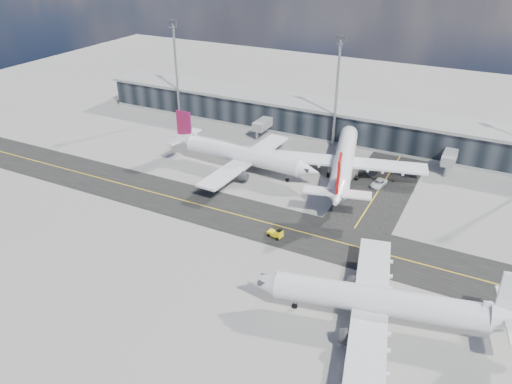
# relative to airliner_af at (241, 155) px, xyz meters

# --- Properties ---
(ground) EXTENTS (300.00, 300.00, 0.00)m
(ground) POSITION_rel_airliner_af_xyz_m (14.74, -23.24, -3.97)
(ground) COLOR gray
(ground) RESTS_ON ground
(taxiway_lanes) EXTENTS (180.00, 63.00, 0.03)m
(taxiway_lanes) POSITION_rel_airliner_af_xyz_m (18.65, -12.50, -3.96)
(taxiway_lanes) COLOR black
(taxiway_lanes) RESTS_ON ground
(terminal_concourse) EXTENTS (152.00, 19.80, 8.80)m
(terminal_concourse) POSITION_rel_airliner_af_xyz_m (14.78, 31.69, 0.12)
(terminal_concourse) COLOR black
(terminal_concourse) RESTS_ON ground
(floodlight_masts) EXTENTS (102.50, 0.70, 28.90)m
(floodlight_masts) POSITION_rel_airliner_af_xyz_m (14.74, 24.76, 11.64)
(floodlight_masts) COLOR gray
(floodlight_masts) RESTS_ON ground
(airliner_af) EXTENTS (40.55, 34.55, 12.02)m
(airliner_af) POSITION_rel_airliner_af_xyz_m (0.00, 0.00, 0.00)
(airliner_af) COLOR white
(airliner_af) RESTS_ON ground
(airliner_redtail) EXTENTS (38.12, 44.34, 13.27)m
(airliner_redtail) POSITION_rel_airliner_af_xyz_m (23.45, 7.07, 0.41)
(airliner_redtail) COLOR white
(airliner_redtail) RESTS_ON ground
(airliner_near) EXTENTS (40.80, 35.04, 12.17)m
(airliner_near) POSITION_rel_airliner_af_xyz_m (44.06, -37.16, 0.05)
(airliner_near) COLOR silver
(airliner_near) RESTS_ON ground
(baggage_tug) EXTENTS (3.20, 2.03, 1.87)m
(baggage_tug) POSITION_rel_airliner_af_xyz_m (20.52, -23.28, -3.03)
(baggage_tug) COLOR yellow
(baggage_tug) RESTS_ON ground
(service_van) EXTENTS (3.17, 5.47, 1.43)m
(service_van) POSITION_rel_airliner_af_xyz_m (32.11, 6.73, -3.25)
(service_van) COLOR white
(service_van) RESTS_ON ground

